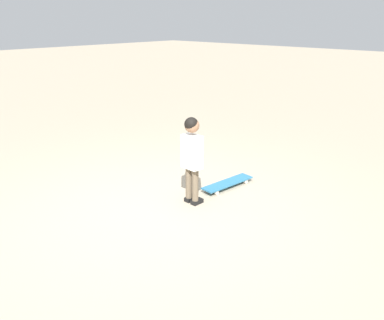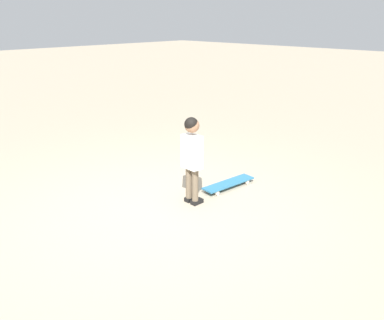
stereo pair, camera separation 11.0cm
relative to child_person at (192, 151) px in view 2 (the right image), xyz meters
The scene contains 3 objects.
ground_plane 0.79m from the child_person, 106.37° to the right, with size 50.00×50.00×0.00m, color tan.
child_person is the anchor object (origin of this frame).
skateboard 0.89m from the child_person, 87.16° to the left, with size 0.28×0.80×0.07m.
Camera 2 is at (3.14, -2.70, 2.12)m, focal length 37.12 mm.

